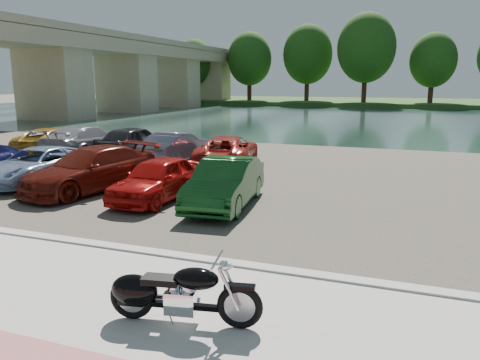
% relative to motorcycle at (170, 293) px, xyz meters
% --- Properties ---
extents(ground, '(200.00, 200.00, 0.00)m').
position_rel_motorcycle_xyz_m(ground, '(-0.64, 0.42, -0.56)').
color(ground, '#595447').
rests_on(ground, ground).
extents(promenade, '(60.00, 6.00, 0.10)m').
position_rel_motorcycle_xyz_m(promenade, '(-0.64, -0.58, -0.51)').
color(promenade, '#A6A49D').
rests_on(promenade, ground).
extents(kerb, '(60.00, 0.30, 0.14)m').
position_rel_motorcycle_xyz_m(kerb, '(-0.64, 2.42, -0.49)').
color(kerb, '#A6A49D').
rests_on(kerb, ground).
extents(parking_lot, '(60.00, 18.00, 0.04)m').
position_rel_motorcycle_xyz_m(parking_lot, '(-0.64, 11.42, -0.54)').
color(parking_lot, '#3D3831').
rests_on(parking_lot, ground).
extents(river, '(120.00, 40.00, 0.00)m').
position_rel_motorcycle_xyz_m(river, '(-0.64, 40.42, -0.56)').
color(river, '#182B27').
rests_on(river, ground).
extents(far_bank, '(120.00, 24.00, 0.60)m').
position_rel_motorcycle_xyz_m(far_bank, '(-0.64, 72.42, -0.26)').
color(far_bank, '#1F4217').
rests_on(far_bank, ground).
extents(bridge, '(7.00, 56.00, 8.55)m').
position_rel_motorcycle_xyz_m(bridge, '(-28.64, 41.45, 4.96)').
color(bridge, tan).
rests_on(bridge, ground).
extents(far_trees, '(70.25, 10.68, 12.52)m').
position_rel_motorcycle_xyz_m(far_trees, '(3.72, 66.21, 6.93)').
color(far_trees, '#371C14').
rests_on(far_trees, far_bank).
extents(motorcycle, '(2.31, 0.83, 1.05)m').
position_rel_motorcycle_xyz_m(motorcycle, '(0.00, 0.00, 0.00)').
color(motorcycle, black).
rests_on(motorcycle, promenade).
extents(car_2, '(2.25, 4.59, 1.26)m').
position_rel_motorcycle_xyz_m(car_2, '(-9.30, 7.31, 0.11)').
color(car_2, '#7C94B4').
rests_on(car_2, parking_lot).
extents(car_3, '(3.14, 5.27, 1.43)m').
position_rel_motorcycle_xyz_m(car_3, '(-6.72, 6.94, 0.19)').
color(car_3, '#58150C').
rests_on(car_3, parking_lot).
extents(car_4, '(1.72, 3.93, 1.32)m').
position_rel_motorcycle_xyz_m(car_4, '(-4.00, 6.60, 0.14)').
color(car_4, '#A30D0A').
rests_on(car_4, parking_lot).
extents(car_5, '(1.88, 4.31, 1.38)m').
position_rel_motorcycle_xyz_m(car_5, '(-1.79, 6.63, 0.17)').
color(car_5, '#114017').
rests_on(car_5, parking_lot).
extents(car_6, '(2.96, 4.88, 1.27)m').
position_rel_motorcycle_xyz_m(car_6, '(-14.02, 13.33, 0.11)').
color(car_6, '#A97F27').
rests_on(car_6, parking_lot).
extents(car_7, '(2.31, 5.25, 1.50)m').
position_rel_motorcycle_xyz_m(car_7, '(-11.52, 12.82, 0.23)').
color(car_7, gray).
rests_on(car_7, parking_lot).
extents(car_8, '(1.94, 4.52, 1.52)m').
position_rel_motorcycle_xyz_m(car_8, '(-9.20, 13.40, 0.24)').
color(car_8, black).
rests_on(car_8, parking_lot).
extents(car_9, '(1.66, 4.20, 1.36)m').
position_rel_motorcycle_xyz_m(car_9, '(-6.68, 12.90, 0.16)').
color(car_9, slate).
rests_on(car_9, parking_lot).
extents(car_10, '(3.17, 5.17, 1.34)m').
position_rel_motorcycle_xyz_m(car_10, '(-4.07, 12.52, 0.15)').
color(car_10, maroon).
rests_on(car_10, parking_lot).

